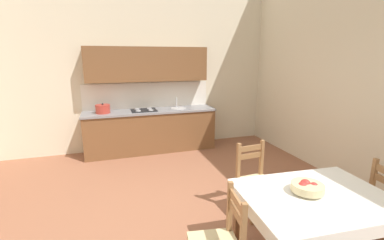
{
  "coord_description": "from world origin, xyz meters",
  "views": [
    {
      "loc": [
        -0.76,
        -2.84,
        2.01
      ],
      "look_at": [
        0.48,
        1.0,
        1.04
      ],
      "focal_mm": 25.03,
      "sensor_mm": 36.0,
      "label": 1
    }
  ],
  "objects_px": {
    "fruit_bowl": "(307,187)",
    "kitchen_cabinetry": "(150,112)",
    "dining_table": "(315,207)",
    "dining_chair_kitchen_side": "(255,181)"
  },
  "relations": [
    {
      "from": "kitchen_cabinetry",
      "to": "dining_chair_kitchen_side",
      "type": "distance_m",
      "value": 2.99
    },
    {
      "from": "fruit_bowl",
      "to": "kitchen_cabinetry",
      "type": "bearing_deg",
      "value": 103.0
    },
    {
      "from": "kitchen_cabinetry",
      "to": "dining_table",
      "type": "relative_size",
      "value": 1.92
    },
    {
      "from": "kitchen_cabinetry",
      "to": "dining_table",
      "type": "bearing_deg",
      "value": -76.33
    },
    {
      "from": "kitchen_cabinetry",
      "to": "dining_table",
      "type": "height_order",
      "value": "kitchen_cabinetry"
    },
    {
      "from": "dining_table",
      "to": "kitchen_cabinetry",
      "type": "bearing_deg",
      "value": 103.67
    },
    {
      "from": "kitchen_cabinetry",
      "to": "dining_chair_kitchen_side",
      "type": "height_order",
      "value": "kitchen_cabinetry"
    },
    {
      "from": "dining_table",
      "to": "fruit_bowl",
      "type": "bearing_deg",
      "value": 136.8
    },
    {
      "from": "dining_chair_kitchen_side",
      "to": "fruit_bowl",
      "type": "bearing_deg",
      "value": -91.47
    },
    {
      "from": "kitchen_cabinetry",
      "to": "fruit_bowl",
      "type": "bearing_deg",
      "value": -77.0
    }
  ]
}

